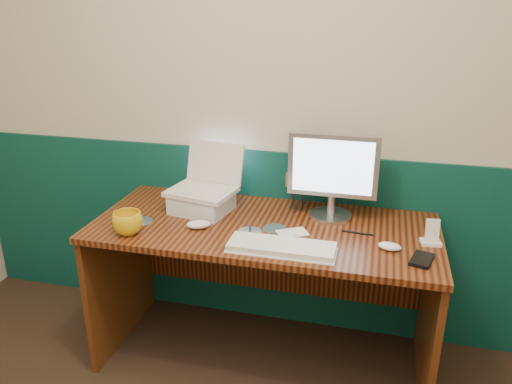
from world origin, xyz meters
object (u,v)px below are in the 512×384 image
(keyboard, at_px, (281,248))
(camcorder, at_px, (297,192))
(laptop, at_px, (200,169))
(mug, at_px, (128,223))
(desk, at_px, (263,294))
(monitor, at_px, (333,176))

(keyboard, relative_size, camcorder, 2.38)
(laptop, relative_size, camcorder, 1.64)
(mug, height_order, camcorder, camcorder)
(keyboard, bearing_deg, desk, 119.32)
(keyboard, height_order, mug, mug)
(mug, bearing_deg, monitor, 25.48)
(monitor, bearing_deg, desk, -150.06)
(monitor, bearing_deg, mug, -154.61)
(desk, height_order, mug, mug)
(mug, bearing_deg, laptop, 54.46)
(desk, height_order, camcorder, camcorder)
(camcorder, bearing_deg, laptop, -146.27)
(monitor, height_order, camcorder, monitor)
(desk, height_order, monitor, monitor)
(monitor, distance_m, keyboard, 0.47)
(laptop, xyz_separation_m, mug, (-0.23, -0.32, -0.17))
(desk, relative_size, camcorder, 8.51)
(keyboard, height_order, camcorder, camcorder)
(laptop, xyz_separation_m, camcorder, (0.45, 0.14, -0.13))
(monitor, relative_size, mug, 3.16)
(keyboard, bearing_deg, camcorder, 92.08)
(laptop, relative_size, keyboard, 0.69)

